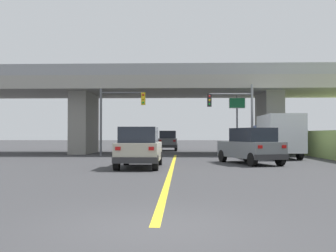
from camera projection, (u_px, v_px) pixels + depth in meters
ground at (176, 153)px, 35.82m from camera, size 160.00×160.00×0.00m
overpass_bridge at (176, 94)px, 35.92m from camera, size 35.13×8.68×7.17m
lane_divider_stripe at (172, 168)px, 20.13m from camera, size 0.20×25.68×0.01m
suv_lead at (140, 147)px, 20.42m from camera, size 2.05×4.55×2.02m
suv_crossing at (251, 146)px, 23.08m from camera, size 3.32×5.18×2.02m
box_truck at (277, 135)px, 28.92m from camera, size 2.33×6.85×3.00m
sedan_oncoming at (168, 141)px, 41.82m from camera, size 1.89×4.28×2.02m
traffic_signal_nearside at (236, 111)px, 30.77m from camera, size 3.45×0.36×5.42m
traffic_signal_farside at (116, 110)px, 31.80m from camera, size 3.55×0.36×5.44m
highway_sign at (237, 112)px, 33.84m from camera, size 1.33×0.17×4.86m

